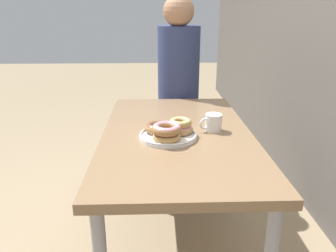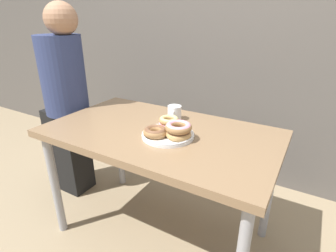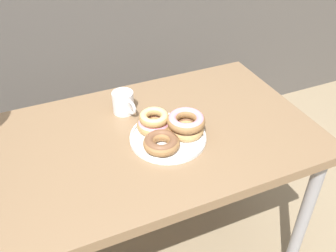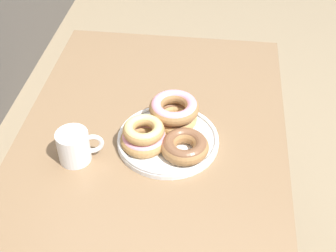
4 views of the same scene
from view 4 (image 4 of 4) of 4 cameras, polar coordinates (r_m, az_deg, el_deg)
dining_table at (r=1.26m, az=-2.65°, el=-6.87°), size 1.27×0.73×0.73m
donut_plate at (r=1.24m, az=-0.11°, el=-0.50°), size 0.28×0.28×0.09m
coffee_mug at (r=1.21m, az=-11.30°, el=-2.42°), size 0.08×0.12×0.09m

